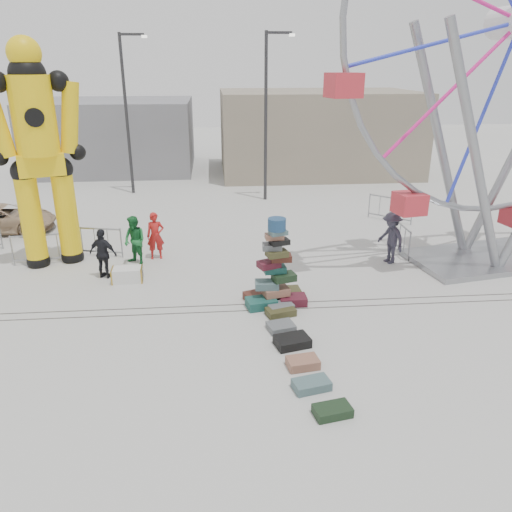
{
  "coord_description": "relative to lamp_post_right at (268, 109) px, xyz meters",
  "views": [
    {
      "loc": [
        0.34,
        -12.02,
        6.55
      ],
      "look_at": [
        1.55,
        1.86,
        1.17
      ],
      "focal_mm": 35.0,
      "sensor_mm": 36.0,
      "label": 1
    }
  ],
  "objects": [
    {
      "name": "row_case_1",
      "position": [
        -1.1,
        -13.56,
        -4.39
      ],
      "size": [
        0.8,
        0.7,
        0.18
      ],
      "primitive_type": "cube",
      "rotation": [
        0.0,
        0.0,
        0.24
      ],
      "color": "slate",
      "rests_on": "ground"
    },
    {
      "name": "row_case_5",
      "position": [
        -0.53,
        -17.04,
        -4.38
      ],
      "size": [
        0.82,
        0.58,
        0.2
      ],
      "primitive_type": "cube",
      "rotation": [
        0.0,
        0.0,
        0.2
      ],
      "color": "#1B311C",
      "rests_on": "ground"
    },
    {
      "name": "pedestrian_green",
      "position": [
        -5.51,
        -8.51,
        -3.62
      ],
      "size": [
        1.06,
        1.04,
        1.72
      ],
      "primitive_type": "imported",
      "rotation": [
        0.0,
        0.0,
        -0.71
      ],
      "color": "#1A6B30",
      "rests_on": "ground"
    },
    {
      "name": "row_case_4",
      "position": [
        -0.78,
        -16.15,
        -4.38
      ],
      "size": [
        0.88,
        0.63,
        0.2
      ],
      "primitive_type": "cube",
      "rotation": [
        0.0,
        0.0,
        0.23
      ],
      "color": "slate",
      "rests_on": "ground"
    },
    {
      "name": "suitcase_tower",
      "position": [
        -1.06,
        -11.95,
        -3.76
      ],
      "size": [
        1.84,
        1.63,
        2.59
      ],
      "rotation": [
        0.0,
        0.0,
        0.15
      ],
      "color": "#1B524B",
      "rests_on": "ground"
    },
    {
      "name": "row_case_3",
      "position": [
        -0.82,
        -15.32,
        -4.37
      ],
      "size": [
        0.79,
        0.58,
        0.22
      ],
      "primitive_type": "cube",
      "rotation": [
        0.0,
        0.0,
        0.15
      ],
      "color": "#98624D",
      "rests_on": "ground"
    },
    {
      "name": "track_line_far",
      "position": [
        -3.09,
        -12.0,
        -4.48
      ],
      "size": [
        40.0,
        0.04,
        0.01
      ],
      "primitive_type": "cube",
      "color": "#47443F",
      "rests_on": "ground"
    },
    {
      "name": "steamer_trunk",
      "position": [
        -5.59,
        -10.0,
        -4.26
      ],
      "size": [
        0.99,
        0.6,
        0.45
      ],
      "primitive_type": "cube",
      "rotation": [
        0.0,
        0.0,
        0.04
      ],
      "color": "silver",
      "rests_on": "ground"
    },
    {
      "name": "building_right",
      "position": [
        3.91,
        7.0,
        -1.98
      ],
      "size": [
        12.0,
        8.0,
        5.0
      ],
      "primitive_type": "cube",
      "color": "gray",
      "rests_on": "ground"
    },
    {
      "name": "barricade_dummy_c",
      "position": [
        -7.08,
        -7.59,
        -3.93
      ],
      "size": [
        1.97,
        0.56,
        1.1
      ],
      "primitive_type": null,
      "rotation": [
        0.0,
        0.0,
        -0.23
      ],
      "color": "gray",
      "rests_on": "ground"
    },
    {
      "name": "barricade_dummy_b",
      "position": [
        -8.73,
        -8.2,
        -3.93
      ],
      "size": [
        2.0,
        0.34,
        1.1
      ],
      "primitive_type": null,
      "rotation": [
        0.0,
        0.0,
        0.12
      ],
      "color": "gray",
      "rests_on": "ground"
    },
    {
      "name": "pedestrian_red",
      "position": [
        -4.86,
        -8.01,
        -3.63
      ],
      "size": [
        0.66,
        0.48,
        1.7
      ],
      "primitive_type": "imported",
      "rotation": [
        0.0,
        0.0,
        0.13
      ],
      "color": "#B01B19",
      "rests_on": "ground"
    },
    {
      "name": "building_left",
      "position": [
        -9.09,
        9.0,
        -2.28
      ],
      "size": [
        10.0,
        8.0,
        4.4
      ],
      "primitive_type": "cube",
      "color": "gray",
      "rests_on": "ground"
    },
    {
      "name": "ground",
      "position": [
        -3.09,
        -13.0,
        -4.48
      ],
      "size": [
        90.0,
        90.0,
        0.0
      ],
      "primitive_type": "plane",
      "color": "#9E9E99",
      "rests_on": "ground"
    },
    {
      "name": "barricade_wheel_front",
      "position": [
        4.06,
        -8.08,
        -3.93
      ],
      "size": [
        0.11,
        2.0,
        1.1
      ],
      "primitive_type": null,
      "rotation": [
        0.0,
        0.0,
        1.57
      ],
      "color": "gray",
      "rests_on": "ground"
    },
    {
      "name": "track_line_near",
      "position": [
        -3.09,
        -12.4,
        -4.48
      ],
      "size": [
        40.0,
        0.04,
        0.01
      ],
      "primitive_type": "cube",
      "color": "#47443F",
      "rests_on": "ground"
    },
    {
      "name": "barricade_wheel_back",
      "position": [
        5.02,
        -4.28,
        -3.93
      ],
      "size": [
        1.55,
        1.41,
        1.1
      ],
      "primitive_type": null,
      "rotation": [
        0.0,
        0.0,
        -0.73
      ],
      "color": "gray",
      "rests_on": "ground"
    },
    {
      "name": "pedestrian_black",
      "position": [
        -6.36,
        -9.62,
        -3.65
      ],
      "size": [
        1.05,
        0.73,
        1.66
      ],
      "primitive_type": "imported",
      "rotation": [
        0.0,
        0.0,
        2.77
      ],
      "color": "black",
      "rests_on": "ground"
    },
    {
      "name": "row_case_2",
      "position": [
        -0.92,
        -14.36,
        -4.36
      ],
      "size": [
        0.96,
        0.78,
        0.23
      ],
      "primitive_type": "cube",
      "rotation": [
        0.0,
        0.0,
        0.25
      ],
      "color": "black",
      "rests_on": "ground"
    },
    {
      "name": "lamp_post_left",
      "position": [
        -7.0,
        2.0,
        0.0
      ],
      "size": [
        1.41,
        0.25,
        8.0
      ],
      "color": "#2D2D30",
      "rests_on": "ground"
    },
    {
      "name": "row_case_0",
      "position": [
        -0.99,
        -12.74,
        -4.38
      ],
      "size": [
        0.89,
        0.67,
        0.21
      ],
      "primitive_type": "cube",
      "rotation": [
        0.0,
        0.0,
        0.26
      ],
      "color": "#424021",
      "rests_on": "ground"
    },
    {
      "name": "pedestrian_grey",
      "position": [
        3.33,
        -9.14,
        -3.57
      ],
      "size": [
        1.05,
        1.35,
        1.83
      ],
      "primitive_type": "imported",
      "rotation": [
        0.0,
        0.0,
        -1.21
      ],
      "color": "#292734",
      "rests_on": "ground"
    },
    {
      "name": "parked_suv",
      "position": [
        -11.47,
        -4.37,
        -3.91
      ],
      "size": [
        4.11,
        1.95,
        1.13
      ],
      "primitive_type": "imported",
      "rotation": [
        0.0,
        0.0,
        1.59
      ],
      "color": "tan",
      "rests_on": "ground"
    },
    {
      "name": "crash_test_dummy",
      "position": [
        -8.35,
        -8.16,
        -0.47
      ],
      "size": [
        3.0,
        1.51,
        7.61
      ],
      "rotation": [
        0.0,
        0.0,
        0.34
      ],
      "color": "black",
      "rests_on": "ground"
    },
    {
      "name": "lamp_post_right",
      "position": [
        0.0,
        0.0,
        0.0
      ],
      "size": [
        1.41,
        0.25,
        8.0
      ],
      "color": "#2D2D30",
      "rests_on": "ground"
    }
  ]
}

